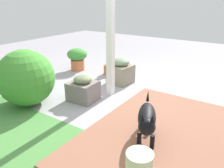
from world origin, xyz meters
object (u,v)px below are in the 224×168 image
Objects in this scene: porch_pillar at (110,15)px; round_shrub at (26,78)px; terracotta_pot_tall at (109,63)px; dog at (147,119)px; stone_planter_mid at (83,89)px; terracotta_pot_broad at (77,57)px; stone_planter_nearest at (121,71)px.

round_shrub is at bearing 51.09° from porch_pillar.
dog is at bearing 134.35° from terracotta_pot_tall.
porch_pillar is at bearing 126.08° from terracotta_pot_tall.
stone_planter_mid is 0.87m from round_shrub.
stone_planter_mid is 0.64× the size of dog.
terracotta_pot_broad is (0.57, -1.74, -0.13)m from round_shrub.
stone_planter_mid is at bearing 107.25° from terracotta_pot_tall.
terracotta_pot_broad is (1.25, -0.17, 0.06)m from stone_planter_nearest.
stone_planter_nearest is at bearing 172.43° from terracotta_pot_broad.
terracotta_pot_broad is at bearing 11.17° from terracotta_pot_tall.
round_shrub is 1.84m from terracotta_pot_broad.
terracotta_pot_broad is at bearing -44.72° from stone_planter_mid.
round_shrub reaches higher than dog.
terracotta_pot_tall is (0.49, -0.32, 0.03)m from stone_planter_nearest.
stone_planter_mid is 0.65× the size of terracotta_pot_tall.
terracotta_pot_broad reaches higher than stone_planter_mid.
round_shrub is at bearing 44.12° from stone_planter_mid.
terracotta_pot_tall is at bearing -33.11° from stone_planter_nearest.
round_shrub reaches higher than stone_planter_nearest.
round_shrub is 1.94m from dog.
dog is at bearing 140.56° from porch_pillar.
round_shrub is 1.72× the size of terracotta_pot_broad.
porch_pillar reaches higher than stone_planter_nearest.
dog is (-2.50, 1.63, 0.01)m from terracotta_pot_broad.
porch_pillar reaches higher than terracotta_pot_broad.
stone_planter_nearest is 0.58m from terracotta_pot_tall.
porch_pillar is 3.05× the size of round_shrub.
porch_pillar is at bearing 104.93° from stone_planter_nearest.
stone_planter_mid is at bearing -135.88° from round_shrub.
terracotta_pot_broad is at bearing -71.78° from round_shrub.
terracotta_pot_broad is 0.78m from terracotta_pot_tall.
terracotta_pot_tall reaches higher than stone_planter_mid.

